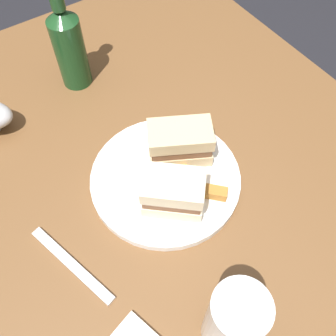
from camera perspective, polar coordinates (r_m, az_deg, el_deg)
The scene contains 11 objects.
ground_plane at distance 1.40m, azimuth 0.20°, elevation -17.47°, with size 6.00×6.00×0.00m, color black.
dining_table at distance 1.04m, azimuth 0.27°, elevation -11.87°, with size 1.15×0.88×0.75m, color brown.
plate at distance 0.69m, azimuth -0.39°, elevation -1.60°, with size 0.27×0.27×0.02m, color white.
sandwich_half_left at distance 0.63m, azimuth 0.81°, elevation -3.69°, with size 0.12×0.12×0.07m.
sandwich_half_right at distance 0.68m, azimuth 1.80°, elevation 3.82°, with size 0.11×0.13×0.07m.
potato_wedge_front at distance 0.69m, azimuth 1.95°, elevation 0.06°, with size 0.04×0.02×0.02m, color gold.
potato_wedge_middle at distance 0.70m, azimuth 4.02°, elevation 1.96°, with size 0.05×0.02×0.02m, color #AD702D.
potato_wedge_back at distance 0.66m, azimuth 6.77°, elevation -3.62°, with size 0.05×0.02×0.02m, color #AD702D.
pint_glass at distance 0.55m, azimuth 9.63°, elevation -21.82°, with size 0.07×0.07×0.15m.
cider_bottle at distance 0.82m, azimuth -14.69°, elevation 17.48°, with size 0.06×0.06×0.25m.
fork at distance 0.65m, azimuth -14.21°, elevation -13.85°, with size 0.18×0.02×0.01m, color silver.
Camera 1 is at (0.31, -0.22, 1.35)m, focal length 40.66 mm.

